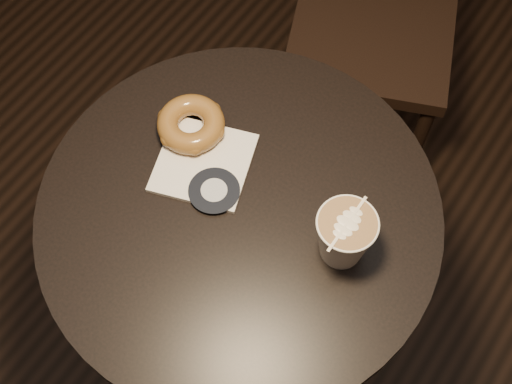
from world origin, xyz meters
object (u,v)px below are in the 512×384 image
doughnut (191,124)px  latte_cup (344,237)px  cafe_table (241,254)px  pastry_bag (204,163)px

doughnut → latte_cup: 0.35m
cafe_table → latte_cup: size_ratio=6.85×
doughnut → latte_cup: latte_cup is taller
pastry_bag → latte_cup: 0.29m
pastry_bag → latte_cup: (0.29, -0.00, 0.05)m
pastry_bag → doughnut: size_ratio=1.31×
cafe_table → doughnut: 0.29m
latte_cup → doughnut: bearing=172.8°
latte_cup → pastry_bag: bearing=179.5°
doughnut → latte_cup: bearing=-7.2°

